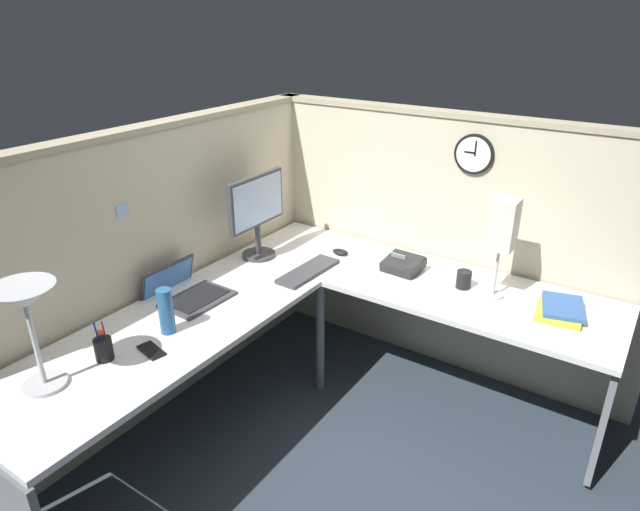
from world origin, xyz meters
TOP-DOWN VIEW (x-y plane):
  - ground_plane at (0.00, 0.00)m, footprint 6.80×6.80m
  - cubicle_wall_back at (-0.36, 0.87)m, footprint 2.57×0.12m
  - cubicle_wall_right at (0.87, -0.27)m, footprint 0.12×2.37m
  - desk at (-0.15, -0.05)m, footprint 2.35×2.15m
  - monitor at (0.21, 0.64)m, footprint 0.46×0.20m
  - laptop at (-0.39, 0.64)m, footprint 0.35×0.39m
  - keyboard at (0.19, 0.26)m, footprint 0.43×0.16m
  - computer_mouse at (0.50, 0.24)m, footprint 0.06×0.10m
  - desk_lamp_dome at (-1.23, 0.55)m, footprint 0.24×0.24m
  - pen_cup at (-0.98, 0.50)m, footprint 0.08×0.08m
  - cell_phone at (-0.83, 0.38)m, footprint 0.10×0.16m
  - thermos_flask at (-0.68, 0.44)m, footprint 0.07×0.07m
  - office_phone at (0.51, -0.18)m, footprint 0.20×0.22m
  - book_stack at (0.51, -1.03)m, footprint 0.32×0.25m
  - desk_lamp_paper at (0.50, -0.69)m, footprint 0.13×0.13m
  - coffee_mug at (0.50, -0.53)m, footprint 0.08×0.08m
  - wall_clock at (0.82, -0.41)m, footprint 0.04×0.22m
  - pinned_note_leftmost at (-0.56, 0.82)m, footprint 0.07×0.00m

SIDE VIEW (x-z plane):
  - ground_plane at x=0.00m, z-range 0.00..0.00m
  - desk at x=-0.15m, z-range 0.27..1.00m
  - cell_phone at x=-0.83m, z-range 0.73..0.74m
  - keyboard at x=0.19m, z-range 0.73..0.75m
  - computer_mouse at x=0.50m, z-range 0.73..0.76m
  - book_stack at x=0.51m, z-range 0.73..0.77m
  - laptop at x=-0.39m, z-range 0.65..0.86m
  - office_phone at x=0.51m, z-range 0.71..0.82m
  - coffee_mug at x=0.50m, z-range 0.73..0.83m
  - pen_cup at x=-0.98m, z-range 0.69..0.87m
  - cubicle_wall_back at x=-0.36m, z-range 0.00..1.58m
  - cubicle_wall_right at x=0.87m, z-range 0.00..1.58m
  - thermos_flask at x=-0.68m, z-range 0.73..0.95m
  - monitor at x=0.21m, z-range 0.77..1.27m
  - desk_lamp_dome at x=-1.23m, z-range 0.87..1.32m
  - desk_lamp_paper at x=0.50m, z-range 0.85..1.38m
  - pinned_note_leftmost at x=-0.56m, z-range 1.18..1.25m
  - wall_clock at x=0.82m, z-range 1.26..1.48m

